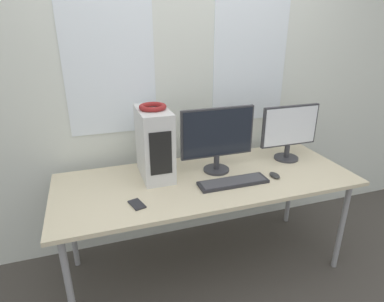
# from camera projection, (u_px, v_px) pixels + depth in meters

# --- Properties ---
(wall_back) EXTENTS (8.00, 0.07, 2.70)m
(wall_back) POSITION_uv_depth(u_px,v_px,m) (184.00, 81.00, 2.49)
(wall_back) COLOR silver
(wall_back) RESTS_ON ground_plane
(desk) EXTENTS (2.07, 0.81, 0.77)m
(desk) POSITION_uv_depth(u_px,v_px,m) (207.00, 184.00, 2.25)
(desk) COLOR beige
(desk) RESTS_ON ground_plane
(pc_tower) EXTENTS (0.20, 0.39, 0.48)m
(pc_tower) POSITION_uv_depth(u_px,v_px,m) (154.00, 143.00, 2.19)
(pc_tower) COLOR silver
(pc_tower) RESTS_ON desk
(headphones) EXTENTS (0.18, 0.18, 0.03)m
(headphones) POSITION_uv_depth(u_px,v_px,m) (153.00, 107.00, 2.10)
(headphones) COLOR maroon
(headphones) RESTS_ON pc_tower
(monitor_main) EXTENTS (0.53, 0.19, 0.47)m
(monitor_main) POSITION_uv_depth(u_px,v_px,m) (217.00, 137.00, 2.25)
(monitor_main) COLOR #333338
(monitor_main) RESTS_ON desk
(monitor_right_near) EXTENTS (0.47, 0.19, 0.43)m
(monitor_right_near) POSITION_uv_depth(u_px,v_px,m) (289.00, 130.00, 2.46)
(monitor_right_near) COLOR #333338
(monitor_right_near) RESTS_ON desk
(keyboard) EXTENTS (0.48, 0.14, 0.02)m
(keyboard) POSITION_uv_depth(u_px,v_px,m) (233.00, 182.00, 2.15)
(keyboard) COLOR #28282D
(keyboard) RESTS_ON desk
(mouse) EXTENTS (0.06, 0.10, 0.02)m
(mouse) POSITION_uv_depth(u_px,v_px,m) (275.00, 175.00, 2.25)
(mouse) COLOR #2D2D2D
(mouse) RESTS_ON desk
(cell_phone) EXTENTS (0.10, 0.13, 0.01)m
(cell_phone) POSITION_uv_depth(u_px,v_px,m) (137.00, 204.00, 1.91)
(cell_phone) COLOR #232328
(cell_phone) RESTS_ON desk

